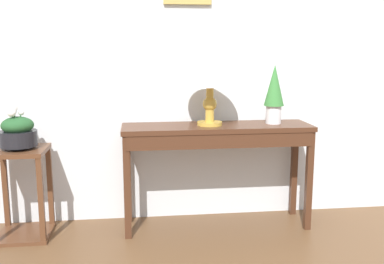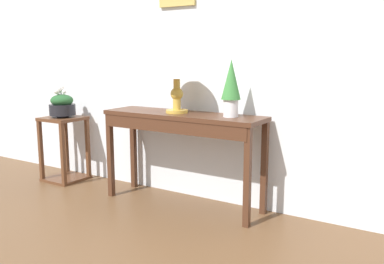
# 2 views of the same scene
# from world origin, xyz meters

# --- Properties ---
(back_wall_with_art) EXTENTS (9.00, 0.13, 2.80)m
(back_wall_with_art) POSITION_xyz_m (-0.00, 1.54, 1.40)
(back_wall_with_art) COLOR silver
(back_wall_with_art) RESTS_ON ground
(console_table) EXTENTS (1.37, 0.38, 0.77)m
(console_table) POSITION_xyz_m (-0.07, 1.24, 0.66)
(console_table) COLOR #472819
(console_table) RESTS_ON ground
(table_lamp) EXTENTS (0.38, 0.38, 0.48)m
(table_lamp) POSITION_xyz_m (-0.13, 1.26, 1.12)
(table_lamp) COLOR gold
(table_lamp) RESTS_ON console_table
(potted_plant_on_console) EXTENTS (0.15, 0.15, 0.43)m
(potted_plant_on_console) POSITION_xyz_m (0.35, 1.28, 1.00)
(potted_plant_on_console) COLOR silver
(potted_plant_on_console) RESTS_ON console_table
(pedestal_stand_left) EXTENTS (0.36, 0.36, 0.64)m
(pedestal_stand_left) POSITION_xyz_m (-1.45, 1.23, 0.32)
(pedestal_stand_left) COLOR #56331E
(pedestal_stand_left) RESTS_ON ground
(planter_bowl_wide) EXTENTS (0.25, 0.25, 0.31)m
(planter_bowl_wide) POSITION_xyz_m (-1.45, 1.23, 0.76)
(planter_bowl_wide) COLOR black
(planter_bowl_wide) RESTS_ON pedestal_stand_left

